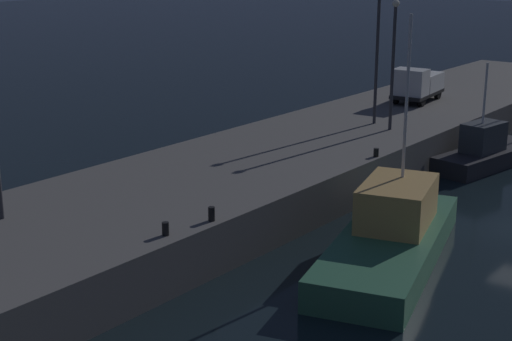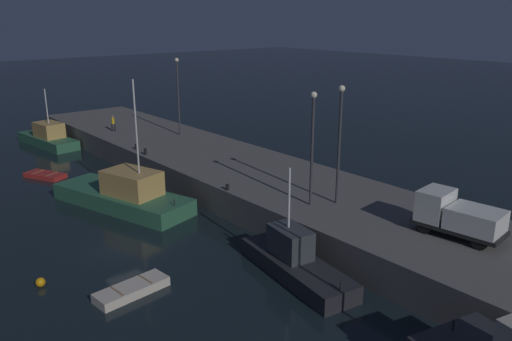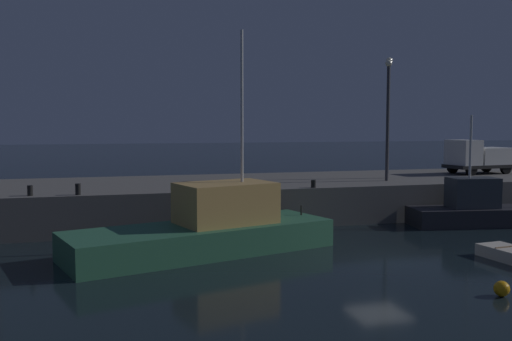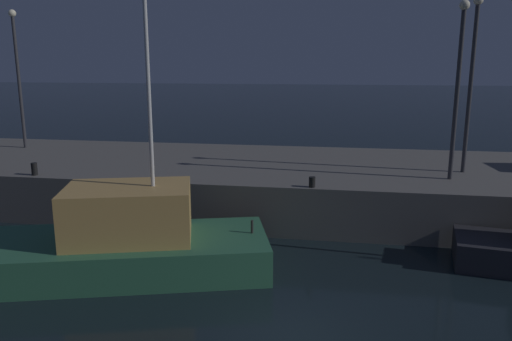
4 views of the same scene
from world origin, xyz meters
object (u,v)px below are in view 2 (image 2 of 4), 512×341
fishing_boat_blue (48,137)px  lamp_post_central (340,136)px  rowboat_blue_far (45,175)px  dinghy_orange_near (132,290)px  utility_truck (457,215)px  dockworker (113,122)px  mooring_buoy_near (40,282)px  bollard_east (227,187)px  bollard_west (136,147)px  lamp_post_east (312,140)px  fishing_trawler_red (295,261)px  bollard_central (145,152)px  lamp_post_west (178,91)px  fishing_boat_white (125,194)px

fishing_boat_blue → lamp_post_central: size_ratio=1.24×
fishing_boat_blue → rowboat_blue_far: bearing=-20.2°
dinghy_orange_near → utility_truck: utility_truck is taller
rowboat_blue_far → dockworker: size_ratio=2.47×
rowboat_blue_far → dockworker: (-5.17, 9.59, 3.06)m
mooring_buoy_near → dockworker: bearing=147.2°
mooring_buoy_near → bollard_east: (-1.33, 14.37, 2.24)m
mooring_buoy_near → bollard_west: 22.53m
rowboat_blue_far → lamp_post_east: lamp_post_east is taller
fishing_trawler_red → lamp_post_central: bearing=111.8°
fishing_trawler_red → lamp_post_east: bearing=126.0°
utility_truck → bollard_east: 16.29m
lamp_post_east → utility_truck: size_ratio=1.47×
fishing_trawler_red → rowboat_blue_far: bearing=-170.4°
fishing_boat_blue → dinghy_orange_near: fishing_boat_blue is taller
utility_truck → bollard_central: 28.90m
lamp_post_central → bollard_east: lamp_post_central is taller
lamp_post_west → lamp_post_east: lamp_post_west is taller
bollard_east → lamp_post_east: bearing=22.6°
lamp_post_east → bollard_central: 19.85m
dockworker → bollard_west: 9.40m
lamp_post_central → dinghy_orange_near: bearing=-96.4°
bollard_central → fishing_boat_white: bearing=-40.8°
fishing_boat_white → bollard_central: size_ratio=22.03×
rowboat_blue_far → bollard_west: bearing=62.5°
rowboat_blue_far → bollard_west: bollard_west is taller
bollard_west → lamp_post_west: bearing=112.7°
fishing_boat_blue → fishing_boat_white: fishing_boat_white is taller
mooring_buoy_near → fishing_trawler_red: bearing=55.3°
fishing_boat_blue → lamp_post_central: lamp_post_central is taller
lamp_post_east → bollard_central: (-19.24, -2.38, -4.29)m
dinghy_orange_near → utility_truck: bearing=58.6°
lamp_post_central → utility_truck: size_ratio=1.54×
fishing_boat_blue → bollard_west: bearing=10.7°
lamp_post_west → bollard_east: lamp_post_west is taller
mooring_buoy_near → bollard_central: (-14.42, 14.55, 2.31)m
fishing_boat_white → lamp_post_east: (13.32, 7.48, 5.77)m
fishing_boat_white → mooring_buoy_near: fishing_boat_white is taller
lamp_post_west → bollard_east: 20.15m
rowboat_blue_far → dinghy_orange_near: bearing=-8.0°
mooring_buoy_near → bollard_west: bearing=138.5°
rowboat_blue_far → lamp_post_central: size_ratio=0.53×
fishing_boat_white → bollard_west: fishing_boat_white is taller
bollard_central → fishing_trawler_red: bearing=-6.2°
fishing_boat_blue → bollard_east: fishing_boat_blue is taller
utility_truck → bollard_central: utility_truck is taller
fishing_trawler_red → fishing_boat_white: fishing_boat_white is taller
dinghy_orange_near → rowboat_blue_far: size_ratio=0.99×
lamp_post_west → fishing_boat_white: bearing=-47.5°
dinghy_orange_near → lamp_post_west: lamp_post_west is taller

